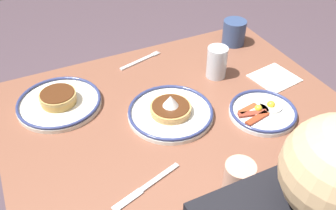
% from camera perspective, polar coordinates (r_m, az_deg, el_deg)
% --- Properties ---
extents(dining_table, '(1.10, 0.77, 0.73)m').
position_cam_1_polar(dining_table, '(1.31, 0.51, -3.67)').
color(dining_table, brown).
rests_on(dining_table, ground_plane).
extents(plate_near_main, '(0.28, 0.28, 0.08)m').
position_cam_1_polar(plate_near_main, '(1.19, 0.40, -0.98)').
color(plate_near_main, white).
rests_on(plate_near_main, dining_table).
extents(plate_center_pancakes, '(0.28, 0.28, 0.05)m').
position_cam_1_polar(plate_center_pancakes, '(1.28, -16.44, 0.51)').
color(plate_center_pancakes, silver).
rests_on(plate_center_pancakes, dining_table).
extents(plate_far_companion, '(0.22, 0.22, 0.04)m').
position_cam_1_polar(plate_far_companion, '(1.23, 14.39, -0.96)').
color(plate_far_companion, white).
rests_on(plate_far_companion, dining_table).
extents(coffee_mug, '(0.09, 0.13, 0.10)m').
position_cam_1_polar(coffee_mug, '(1.58, 10.12, 11.06)').
color(coffee_mug, '#334772').
rests_on(coffee_mug, dining_table).
extents(drinking_glass, '(0.07, 0.07, 0.12)m').
position_cam_1_polar(drinking_glass, '(1.36, 7.51, 6.34)').
color(drinking_glass, silver).
rests_on(drinking_glass, dining_table).
extents(paper_napkin, '(0.17, 0.16, 0.00)m').
position_cam_1_polar(paper_napkin, '(1.42, 16.09, 4.02)').
color(paper_napkin, white).
rests_on(paper_napkin, dining_table).
extents(fork_near, '(0.19, 0.07, 0.01)m').
position_cam_1_polar(fork_near, '(1.46, -4.25, 6.86)').
color(fork_near, silver).
rests_on(fork_near, dining_table).
extents(butter_knife, '(0.22, 0.08, 0.01)m').
position_cam_1_polar(butter_knife, '(1.00, -3.22, -12.37)').
color(butter_knife, silver).
rests_on(butter_knife, dining_table).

